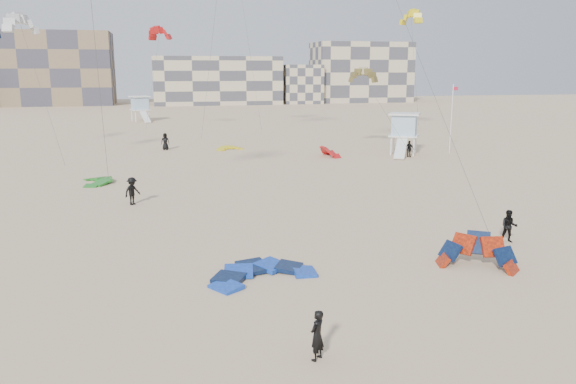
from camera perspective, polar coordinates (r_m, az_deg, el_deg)
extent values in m
plane|color=tan|center=(21.05, -1.26, -12.21)|extent=(320.00, 320.00, 0.00)
imported|color=black|center=(17.69, 2.97, -14.33)|extent=(0.69, 0.69, 1.62)
imported|color=black|center=(31.09, 21.53, -3.26)|extent=(1.04, 0.98, 1.70)
imported|color=black|center=(38.30, -15.54, 0.08)|extent=(1.34, 1.31, 1.84)
imported|color=black|center=(58.56, 12.22, 4.30)|extent=(0.97, 1.02, 1.70)
imported|color=black|center=(63.95, -12.36, 5.03)|extent=(1.00, 0.73, 1.87)
imported|color=black|center=(81.00, 12.34, 6.49)|extent=(1.23, 1.73, 1.80)
cylinder|color=#3F3F3F|center=(38.11, -18.80, 11.99)|extent=(0.47, 8.26, 15.89)
cylinder|color=#3F3F3F|center=(38.07, 11.83, 16.45)|extent=(0.41, 22.79, 21.31)
cylinder|color=#3F3F3F|center=(52.80, -23.69, 9.17)|extent=(3.79, 6.42, 11.56)
cylinder|color=#3F3F3F|center=(64.87, -7.60, 16.00)|extent=(3.21, 2.65, 24.04)
cylinder|color=#3F3F3F|center=(58.77, 9.80, 8.01)|extent=(1.91, 8.49, 7.02)
cylinder|color=#3F3F3F|center=(80.80, 12.77, 11.68)|extent=(1.78, 0.25, 14.50)
cylinder|color=#3F3F3F|center=(76.18, -3.86, 13.75)|extent=(2.24, 3.53, 19.35)
cylinder|color=#3F3F3F|center=(79.21, -13.58, 10.90)|extent=(2.35, 5.21, 12.47)
cube|color=white|center=(60.49, 11.69, 5.64)|extent=(4.01, 4.01, 0.15)
cube|color=#9BB9D4|center=(60.37, 11.73, 6.70)|extent=(3.29, 3.29, 2.10)
cube|color=white|center=(60.28, 11.78, 7.78)|extent=(4.15, 4.15, 0.17)
cube|color=white|center=(58.05, 12.78, 4.30)|extent=(2.38, 3.12, 1.74)
cube|color=white|center=(100.83, -14.78, 8.08)|extent=(3.73, 3.73, 0.15)
cube|color=#9BB9D4|center=(100.76, -14.82, 8.72)|extent=(3.07, 3.07, 2.11)
cube|color=white|center=(100.71, -14.85, 9.37)|extent=(3.87, 3.87, 0.17)
cube|color=white|center=(98.06, -14.81, 7.36)|extent=(1.94, 3.18, 1.75)
cylinder|color=white|center=(62.21, 16.26, 7.13)|extent=(0.09, 0.09, 7.26)
cube|color=red|center=(62.16, 16.66, 10.04)|extent=(0.54, 0.02, 0.36)
cube|color=#7F684C|center=(155.05, -22.63, 11.50)|extent=(28.00, 14.00, 18.00)
cube|color=#C5B490|center=(149.45, -7.26, 11.18)|extent=(32.00, 16.00, 12.00)
cube|color=#C5B490|center=(160.06, 7.38, 11.96)|extent=(26.00, 14.00, 16.00)
cube|color=#C5B490|center=(151.11, 1.31, 10.90)|extent=(10.00, 10.00, 10.00)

